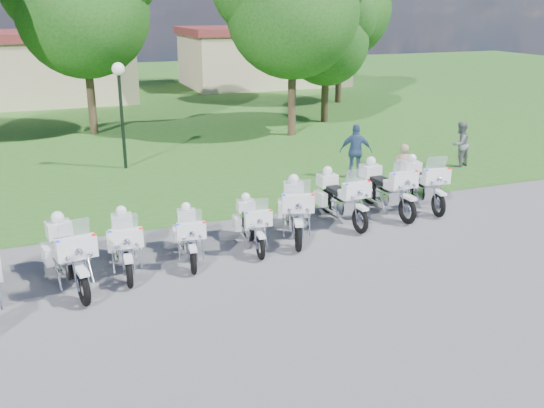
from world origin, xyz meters
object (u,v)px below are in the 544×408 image
object	(u,v)px
motorcycle_2	(125,242)
motorcycle_5	(295,209)
motorcycle_4	(252,223)
motorcycle_6	(341,197)
motorcycle_7	(385,187)
motorcycle_8	(422,182)
lamp_post	(120,88)
bystander_a	(402,168)
bystander_c	(356,151)
motorcycle_1	(69,253)
bystander_b	(460,144)
motorcycle_3	(189,234)

from	to	relation	value
motorcycle_2	motorcycle_5	distance (m)	4.39
motorcycle_4	motorcycle_6	xyz separation A→B (m)	(2.84, 0.81, 0.10)
motorcycle_7	motorcycle_8	world-z (taller)	motorcycle_7
motorcycle_2	motorcycle_5	bearing A→B (deg)	-168.17
motorcycle_6	lamp_post	size ratio (longest dim) A/B	0.66
motorcycle_6	bystander_a	xyz separation A→B (m)	(3.01, 1.65, 0.08)
motorcycle_6	motorcycle_4	bearing A→B (deg)	13.40
lamp_post	bystander_c	xyz separation A→B (m)	(7.13, -4.08, -1.94)
motorcycle_1	bystander_c	world-z (taller)	bystander_c
bystander_b	motorcycle_7	bearing A→B (deg)	17.16
motorcycle_5	motorcycle_2	bearing A→B (deg)	26.80
motorcycle_5	motorcycle_6	size ratio (longest dim) A/B	0.99
motorcycle_5	motorcycle_3	bearing A→B (deg)	28.77
motorcycle_6	motorcycle_8	bearing A→B (deg)	-175.82
motorcycle_1	bystander_b	xyz separation A→B (m)	(13.84, 5.13, 0.11)
motorcycle_4	bystander_b	world-z (taller)	bystander_b
motorcycle_4	bystander_b	xyz separation A→B (m)	(9.56, 4.45, 0.23)
motorcycle_5	bystander_c	world-z (taller)	bystander_c
motorcycle_8	motorcycle_7	bearing A→B (deg)	12.47
motorcycle_5	motorcycle_7	size ratio (longest dim) A/B	0.94
motorcycle_4	motorcycle_6	size ratio (longest dim) A/B	0.85
motorcycle_5	motorcycle_4	bearing A→B (deg)	31.09
motorcycle_7	motorcycle_8	size ratio (longest dim) A/B	1.05
motorcycle_6	bystander_a	size ratio (longest dim) A/B	1.59
motorcycle_2	motorcycle_6	xyz separation A→B (m)	(5.92, 1.12, 0.05)
motorcycle_8	bystander_b	world-z (taller)	motorcycle_8
motorcycle_4	lamp_post	world-z (taller)	lamp_post
motorcycle_8	bystander_a	world-z (taller)	motorcycle_8
motorcycle_2	motorcycle_4	bearing A→B (deg)	-169.97
motorcycle_6	lamp_post	bearing A→B (deg)	-61.64
motorcycle_5	motorcycle_7	xyz separation A→B (m)	(3.11, 0.78, 0.01)
motorcycle_3	motorcycle_8	bearing A→B (deg)	-160.70
motorcycle_1	motorcycle_6	world-z (taller)	motorcycle_1
bystander_a	motorcycle_7	bearing A→B (deg)	69.31
bystander_a	motorcycle_5	bearing A→B (deg)	50.96
motorcycle_7	motorcycle_6	bearing A→B (deg)	6.35
motorcycle_1	motorcycle_2	distance (m)	1.26
motorcycle_2	lamp_post	distance (m)	9.25
motorcycle_4	bystander_c	xyz separation A→B (m)	(5.32, 4.50, 0.33)
motorcycle_3	lamp_post	world-z (taller)	lamp_post
bystander_a	bystander_c	bearing A→B (deg)	-50.12
lamp_post	bystander_a	size ratio (longest dim) A/B	2.41
bystander_c	lamp_post	bearing A→B (deg)	-1.54
motorcycle_5	bystander_a	world-z (taller)	motorcycle_5
bystander_b	motorcycle_5	bearing A→B (deg)	10.61
motorcycle_2	motorcycle_7	distance (m)	7.59
motorcycle_6	bystander_b	xyz separation A→B (m)	(6.72, 3.64, 0.13)
motorcycle_3	motorcycle_4	distance (m)	1.63
motorcycle_7	lamp_post	xyz separation A→B (m)	(-6.19, 7.54, 2.13)
motorcycle_5	motorcycle_7	distance (m)	3.21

